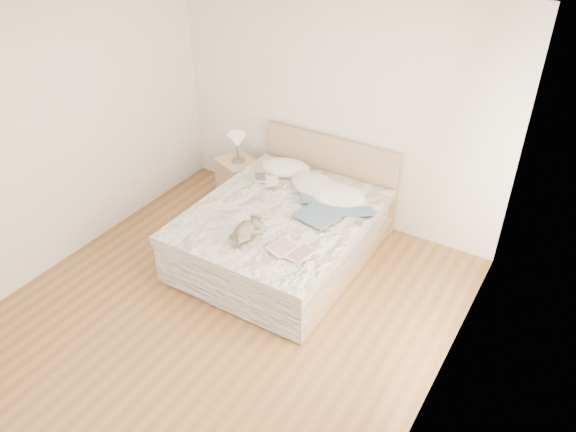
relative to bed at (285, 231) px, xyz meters
The scene contains 16 objects.
floor 1.23m from the bed, 90.00° to the right, with size 4.00×4.50×0.00m, color brown.
ceiling 2.67m from the bed, 90.00° to the right, with size 4.00×4.50×0.00m, color white.
wall_back 1.49m from the bed, 90.00° to the left, with size 4.00×0.02×2.70m, color white.
wall_left 2.55m from the bed, 149.21° to the right, with size 0.02×4.50×2.70m, color white.
wall_right 2.55m from the bed, 30.79° to the right, with size 0.02×4.50×2.70m, color white.
window 2.46m from the bed, 24.16° to the right, with size 0.02×1.30×1.10m, color white.
bed is the anchor object (origin of this frame).
nightstand 1.26m from the bed, 148.89° to the left, with size 0.45×0.40×0.56m, color tan.
table_lamp 1.34m from the bed, 148.71° to the left, with size 0.23×0.23×0.36m.
pillow_left 0.86m from the bed, 121.13° to the left, with size 0.57×0.40×0.17m, color white.
pillow_middle 0.61m from the bed, 82.41° to the left, with size 0.61×0.43×0.18m, color white.
pillow_right 0.67m from the bed, 49.39° to the left, with size 0.62×0.44×0.19m, color white.
blouse 0.53m from the bed, 15.68° to the left, with size 0.61×0.65×0.02m, color #384E64, non-canonical shape.
photo_book 0.66m from the bed, 143.17° to the left, with size 0.32×0.22×0.02m, color white.
childrens_book 0.85m from the bed, 53.48° to the right, with size 0.40×0.27×0.03m, color beige.
teddy_bear 0.77m from the bed, 92.15° to the right, with size 0.23×0.33×0.17m, color brown, non-canonical shape.
Camera 1 is at (2.59, -2.99, 3.79)m, focal length 35.00 mm.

